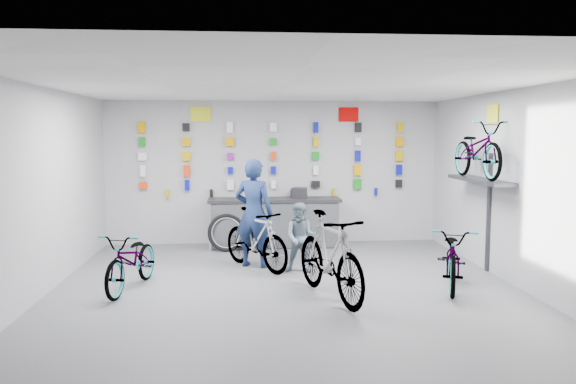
{
  "coord_description": "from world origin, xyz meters",
  "views": [
    {
      "loc": [
        -0.64,
        -7.83,
        2.33
      ],
      "look_at": [
        0.11,
        1.4,
        1.36
      ],
      "focal_mm": 35.0,
      "sensor_mm": 36.0,
      "label": 1
    }
  ],
  "objects": [
    {
      "name": "customer",
      "position": [
        0.32,
        1.35,
        0.59
      ],
      "size": [
        0.64,
        0.54,
        1.18
      ],
      "primitive_type": "imported",
      "rotation": [
        0.0,
        0.0,
        -0.18
      ],
      "color": "slate",
      "rests_on": "floor"
    },
    {
      "name": "sign_side",
      "position": [
        3.48,
        1.2,
        2.65
      ],
      "size": [
        0.02,
        0.4,
        0.3
      ],
      "primitive_type": "cube",
      "color": "yellow",
      "rests_on": "wall_right"
    },
    {
      "name": "wall_bracket",
      "position": [
        3.33,
        1.2,
        1.46
      ],
      "size": [
        0.39,
        1.9,
        2.0
      ],
      "color": "#333338",
      "rests_on": "wall_right"
    },
    {
      "name": "counter",
      "position": [
        0.0,
        3.54,
        0.49
      ],
      "size": [
        2.7,
        0.66,
        1.0
      ],
      "color": "black",
      "rests_on": "floor"
    },
    {
      "name": "floor",
      "position": [
        0.0,
        0.0,
        0.0
      ],
      "size": [
        8.0,
        8.0,
        0.0
      ],
      "primitive_type": "plane",
      "color": "#505055",
      "rests_on": "ground"
    },
    {
      "name": "spare_wheel",
      "position": [
        -0.97,
        3.17,
        0.37
      ],
      "size": [
        0.78,
        0.32,
        0.75
      ],
      "rotation": [
        0.0,
        0.0,
        0.12
      ],
      "color": "black",
      "rests_on": "floor"
    },
    {
      "name": "merch_wall",
      "position": [
        0.03,
        3.93,
        1.81
      ],
      "size": [
        5.56,
        0.08,
        1.56
      ],
      "color": "#F7400E",
      "rests_on": "wall_back"
    },
    {
      "name": "wall_right",
      "position": [
        3.5,
        0.0,
        1.5
      ],
      "size": [
        0.0,
        8.0,
        8.0
      ],
      "primitive_type": "plane",
      "rotation": [
        1.57,
        0.0,
        -1.57
      ],
      "color": "#BDBDC0",
      "rests_on": "floor"
    },
    {
      "name": "bike_left",
      "position": [
        -2.3,
        0.53,
        0.45
      ],
      "size": [
        0.95,
        1.79,
        0.89
      ],
      "primitive_type": "imported",
      "rotation": [
        0.0,
        0.0,
        -0.22
      ],
      "color": "gray",
      "rests_on": "floor"
    },
    {
      "name": "sign_right",
      "position": [
        1.6,
        3.98,
        2.72
      ],
      "size": [
        0.42,
        0.02,
        0.3
      ],
      "primitive_type": "cube",
      "color": "#D00604",
      "rests_on": "wall_back"
    },
    {
      "name": "register",
      "position": [
        0.52,
        3.55,
        1.11
      ],
      "size": [
        0.35,
        0.36,
        0.22
      ],
      "primitive_type": "cube",
      "rotation": [
        0.0,
        0.0,
        -0.26
      ],
      "color": "black",
      "rests_on": "counter"
    },
    {
      "name": "ceiling",
      "position": [
        0.0,
        0.0,
        3.0
      ],
      "size": [
        8.0,
        8.0,
        0.0
      ],
      "primitive_type": "plane",
      "rotation": [
        3.14,
        0.0,
        0.0
      ],
      "color": "white",
      "rests_on": "wall_back"
    },
    {
      "name": "wall_front",
      "position": [
        0.0,
        -4.0,
        1.5
      ],
      "size": [
        7.0,
        0.0,
        7.0
      ],
      "primitive_type": "plane",
      "rotation": [
        -1.57,
        0.0,
        0.0
      ],
      "color": "#BDBDC0",
      "rests_on": "floor"
    },
    {
      "name": "bike_right",
      "position": [
        2.52,
        0.26,
        0.48
      ],
      "size": [
        1.2,
        1.92,
        0.95
      ],
      "primitive_type": "imported",
      "rotation": [
        0.0,
        0.0,
        -0.34
      ],
      "color": "gray",
      "rests_on": "floor"
    },
    {
      "name": "wall_left",
      "position": [
        -3.5,
        0.0,
        1.5
      ],
      "size": [
        0.0,
        8.0,
        8.0
      ],
      "primitive_type": "plane",
      "rotation": [
        1.57,
        0.0,
        1.57
      ],
      "color": "#BDBDC0",
      "rests_on": "floor"
    },
    {
      "name": "wall_back",
      "position": [
        0.0,
        4.0,
        1.5
      ],
      "size": [
        7.0,
        0.0,
        7.0
      ],
      "primitive_type": "plane",
      "rotation": [
        1.57,
        0.0,
        0.0
      ],
      "color": "#BDBDC0",
      "rests_on": "floor"
    },
    {
      "name": "bike_center",
      "position": [
        0.57,
        -0.17,
        0.61
      ],
      "size": [
        1.14,
        2.12,
        1.23
      ],
      "primitive_type": "imported",
      "rotation": [
        0.0,
        0.0,
        0.29
      ],
      "color": "gray",
      "rests_on": "floor"
    },
    {
      "name": "sign_left",
      "position": [
        -1.5,
        3.98,
        2.72
      ],
      "size": [
        0.42,
        0.02,
        0.3
      ],
      "primitive_type": "cube",
      "color": "yellow",
      "rests_on": "wall_back"
    },
    {
      "name": "bike_service",
      "position": [
        -0.43,
        1.66,
        0.52
      ],
      "size": [
        1.4,
        1.71,
        1.05
      ],
      "primitive_type": "imported",
      "rotation": [
        0.0,
        0.0,
        0.61
      ],
      "color": "gray",
      "rests_on": "floor"
    },
    {
      "name": "clerk",
      "position": [
        -0.45,
        1.83,
        0.95
      ],
      "size": [
        0.81,
        0.68,
        1.9
      ],
      "primitive_type": "imported",
      "rotation": [
        0.0,
        0.0,
        2.75
      ],
      "color": "#16264F",
      "rests_on": "floor"
    },
    {
      "name": "bike_wall",
      "position": [
        3.25,
        1.2,
        2.05
      ],
      "size": [
        0.63,
        1.8,
        0.95
      ],
      "primitive_type": "imported",
      "color": "gray",
      "rests_on": "wall_bracket"
    }
  ]
}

